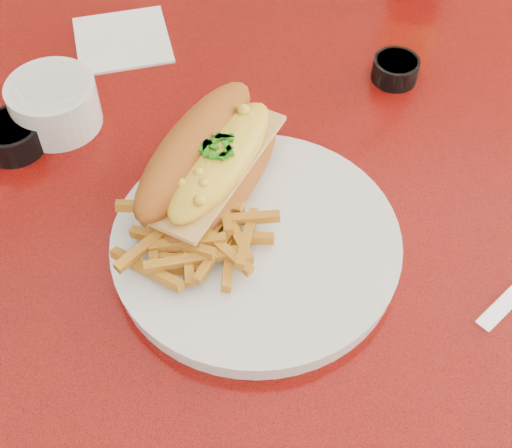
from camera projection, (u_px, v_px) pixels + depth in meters
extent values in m
cube|color=red|center=(238.00, 201.00, 0.71)|extent=(1.20, 0.80, 0.04)
cylinder|color=silver|center=(244.00, 372.00, 1.01)|extent=(0.09, 0.09, 0.72)
cube|color=#9D0A13|center=(160.00, 92.00, 1.59)|extent=(1.20, 0.50, 0.45)
cylinder|color=silver|center=(256.00, 245.00, 0.64)|extent=(0.32, 0.32, 0.02)
cylinder|color=silver|center=(256.00, 239.00, 0.64)|extent=(0.32, 0.32, 0.00)
ellipsoid|color=#A3541A|center=(222.00, 179.00, 0.66)|extent=(0.17, 0.18, 0.04)
cube|color=tan|center=(221.00, 168.00, 0.64)|extent=(0.15, 0.16, 0.01)
ellipsoid|color=yellow|center=(221.00, 160.00, 0.64)|extent=(0.15, 0.15, 0.04)
ellipsoid|color=#A3541A|center=(196.00, 148.00, 0.64)|extent=(0.18, 0.19, 0.07)
cube|color=silver|center=(232.00, 188.00, 0.67)|extent=(0.06, 0.12, 0.00)
cube|color=silver|center=(184.00, 145.00, 0.71)|extent=(0.03, 0.04, 0.00)
cylinder|color=silver|center=(54.00, 104.00, 0.73)|extent=(0.10, 0.10, 0.05)
cylinder|color=black|center=(49.00, 88.00, 0.72)|extent=(0.08, 0.08, 0.01)
cylinder|color=black|center=(13.00, 137.00, 0.72)|extent=(0.08, 0.08, 0.03)
cylinder|color=#EA7F55|center=(9.00, 128.00, 0.71)|extent=(0.07, 0.07, 0.01)
cylinder|color=black|center=(395.00, 70.00, 0.79)|extent=(0.06, 0.06, 0.03)
cylinder|color=#EA7F55|center=(397.00, 62.00, 0.78)|extent=(0.06, 0.06, 0.01)
cube|color=white|center=(122.00, 40.00, 0.84)|extent=(0.11, 0.11, 0.00)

